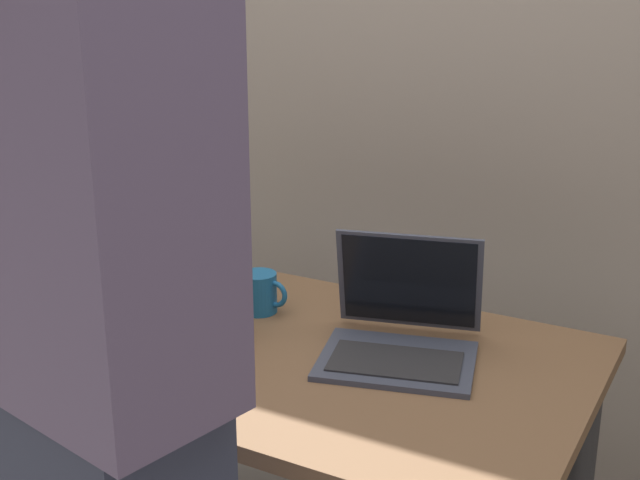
% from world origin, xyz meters
% --- Properties ---
extents(desk, '(1.21, 0.77, 0.75)m').
position_xyz_m(desk, '(0.00, 0.00, 0.63)').
color(desk, brown).
rests_on(desk, ground).
extents(laptop, '(0.38, 0.38, 0.24)m').
position_xyz_m(laptop, '(0.20, 0.09, 0.81)').
color(laptop, '#383D4C').
rests_on(laptop, desk).
extents(beer_bottle_amber, '(0.07, 0.07, 0.30)m').
position_xyz_m(beer_bottle_amber, '(-0.31, 0.10, 0.87)').
color(beer_bottle_amber, '#1E5123').
rests_on(beer_bottle_amber, desk).
extents(beer_bottle_brown, '(0.06, 0.06, 0.33)m').
position_xyz_m(beer_bottle_brown, '(-0.34, -0.03, 0.88)').
color(beer_bottle_brown, '#472B14').
rests_on(beer_bottle_brown, desk).
extents(beer_bottle_green, '(0.07, 0.07, 0.31)m').
position_xyz_m(beer_bottle_green, '(-0.16, -0.02, 0.88)').
color(beer_bottle_green, brown).
rests_on(beer_bottle_green, desk).
extents(person_figure, '(0.48, 0.34, 1.75)m').
position_xyz_m(person_figure, '(0.02, -0.63, 0.88)').
color(person_figure, '#2D3347').
rests_on(person_figure, ground).
extents(coffee_mug, '(0.12, 0.09, 0.10)m').
position_xyz_m(coffee_mug, '(-0.19, 0.13, 0.80)').
color(coffee_mug, '#19598C').
rests_on(coffee_mug, desk).
extents(back_wall, '(6.00, 0.10, 2.60)m').
position_xyz_m(back_wall, '(0.00, 0.82, 1.30)').
color(back_wall, gray).
rests_on(back_wall, ground).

